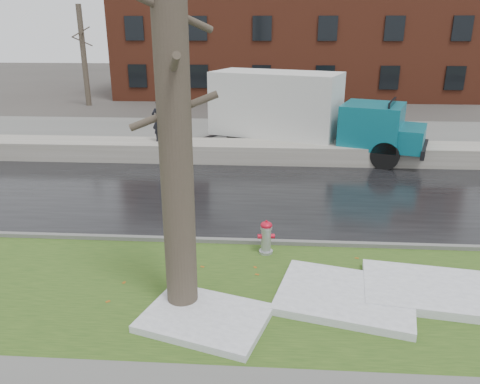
# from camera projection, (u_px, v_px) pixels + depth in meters

# --- Properties ---
(ground) EXTENTS (120.00, 120.00, 0.00)m
(ground) POSITION_uv_depth(u_px,v_px,m) (246.00, 264.00, 10.75)
(ground) COLOR #47423D
(ground) RESTS_ON ground
(verge) EXTENTS (60.00, 4.50, 0.04)m
(verge) POSITION_uv_depth(u_px,v_px,m) (242.00, 292.00, 9.57)
(verge) COLOR #274617
(verge) RESTS_ON ground
(road) EXTENTS (60.00, 7.00, 0.03)m
(road) POSITION_uv_depth(u_px,v_px,m) (253.00, 196.00, 14.97)
(road) COLOR black
(road) RESTS_ON ground
(parking_lot) EXTENTS (60.00, 9.00, 0.03)m
(parking_lot) POSITION_uv_depth(u_px,v_px,m) (260.00, 137.00, 22.96)
(parking_lot) COLOR slate
(parking_lot) RESTS_ON ground
(curb) EXTENTS (60.00, 0.15, 0.14)m
(curb) POSITION_uv_depth(u_px,v_px,m) (248.00, 242.00, 11.67)
(curb) COLOR slate
(curb) RESTS_ON ground
(snowbank) EXTENTS (60.00, 1.60, 0.75)m
(snowbank) POSITION_uv_depth(u_px,v_px,m) (257.00, 152.00, 18.80)
(snowbank) COLOR #A8A39A
(snowbank) RESTS_ON ground
(brick_building) EXTENTS (26.00, 12.00, 10.00)m
(brick_building) POSITION_uv_depth(u_px,v_px,m) (291.00, 28.00, 37.15)
(brick_building) COLOR brown
(brick_building) RESTS_ON ground
(bg_tree_left) EXTENTS (1.40, 1.62, 6.50)m
(bg_tree_left) POSITION_uv_depth(u_px,v_px,m) (84.00, 55.00, 31.05)
(bg_tree_left) COLOR brown
(bg_tree_left) RESTS_ON ground
(bg_tree_center) EXTENTS (1.40, 1.62, 6.50)m
(bg_tree_center) POSITION_uv_depth(u_px,v_px,m) (184.00, 52.00, 34.44)
(bg_tree_center) COLOR brown
(bg_tree_center) RESTS_ON ground
(fire_hydrant) EXTENTS (0.41, 0.36, 0.84)m
(fire_hydrant) POSITION_uv_depth(u_px,v_px,m) (266.00, 236.00, 11.04)
(fire_hydrant) COLOR #A7A9AF
(fire_hydrant) RESTS_ON verge
(tree) EXTENTS (1.51, 1.78, 7.34)m
(tree) POSITION_uv_depth(u_px,v_px,m) (174.00, 116.00, 7.87)
(tree) COLOR brown
(tree) RESTS_ON verge
(box_truck) EXTENTS (10.04, 5.14, 3.37)m
(box_truck) POSITION_uv_depth(u_px,v_px,m) (300.00, 112.00, 19.51)
(box_truck) COLOR black
(box_truck) RESTS_ON ground
(worker) EXTENTS (0.66, 0.47, 1.67)m
(worker) POSITION_uv_depth(u_px,v_px,m) (160.00, 121.00, 18.67)
(worker) COLOR black
(worker) RESTS_ON snowbank
(snow_patch_near) EXTENTS (3.01, 2.58, 0.16)m
(snow_patch_near) POSITION_uv_depth(u_px,v_px,m) (346.00, 296.00, 9.26)
(snow_patch_near) COLOR white
(snow_patch_near) RESTS_ON verge
(snow_patch_far) EXTENTS (2.58, 2.19, 0.14)m
(snow_patch_far) POSITION_uv_depth(u_px,v_px,m) (205.00, 318.00, 8.57)
(snow_patch_far) COLOR white
(snow_patch_far) RESTS_ON verge
(snow_patch_side) EXTENTS (3.04, 2.20, 0.18)m
(snow_patch_side) POSITION_uv_depth(u_px,v_px,m) (435.00, 291.00, 9.41)
(snow_patch_side) COLOR white
(snow_patch_side) RESTS_ON verge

